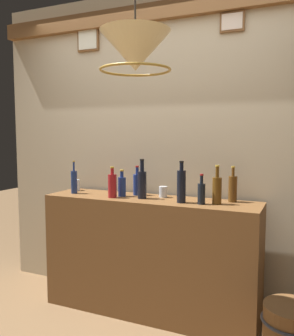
{
  "coord_description": "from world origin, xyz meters",
  "views": [
    {
      "loc": [
        1.14,
        -1.81,
        1.48
      ],
      "look_at": [
        0.0,
        0.76,
        1.2
      ],
      "focal_mm": 38.57,
      "sensor_mm": 36.0,
      "label": 1
    }
  ],
  "objects_px": {
    "liquor_bottle_amaro": "(137,184)",
    "liquor_bottle_vermouth": "(181,185)",
    "liquor_bottle_mezcal": "(122,186)",
    "glass_tumbler_highball": "(163,192)",
    "pendant_lamp": "(135,52)",
    "liquor_bottle_gin": "(233,188)",
    "glass_tumbler_rocks": "(76,185)",
    "liquor_bottle_scotch": "(142,183)",
    "liquor_bottle_rye": "(201,193)",
    "liquor_bottle_bourbon": "(217,190)",
    "liquor_bottle_brandy": "(74,181)",
    "liquor_bottle_vodka": "(112,185)"
  },
  "relations": [
    {
      "from": "liquor_bottle_gin",
      "to": "glass_tumbler_rocks",
      "type": "xyz_separation_m",
      "value": [
        -1.41,
        -0.02,
        -0.06
      ]
    },
    {
      "from": "liquor_bottle_rye",
      "to": "liquor_bottle_gin",
      "type": "bearing_deg",
      "value": 43.72
    },
    {
      "from": "liquor_bottle_mezcal",
      "to": "glass_tumbler_highball",
      "type": "relative_size",
      "value": 2.48
    },
    {
      "from": "liquor_bottle_bourbon",
      "to": "pendant_lamp",
      "type": "distance_m",
      "value": 1.14
    },
    {
      "from": "liquor_bottle_vermouth",
      "to": "liquor_bottle_rye",
      "type": "xyz_separation_m",
      "value": [
        0.15,
        0.01,
        -0.05
      ]
    },
    {
      "from": "liquor_bottle_gin",
      "to": "glass_tumbler_highball",
      "type": "bearing_deg",
      "value": -176.88
    },
    {
      "from": "glass_tumbler_highball",
      "to": "pendant_lamp",
      "type": "distance_m",
      "value": 1.19
    },
    {
      "from": "liquor_bottle_vermouth",
      "to": "glass_tumbler_highball",
      "type": "distance_m",
      "value": 0.28
    },
    {
      "from": "liquor_bottle_brandy",
      "to": "liquor_bottle_bourbon",
      "type": "distance_m",
      "value": 1.25
    },
    {
      "from": "liquor_bottle_amaro",
      "to": "liquor_bottle_bourbon",
      "type": "distance_m",
      "value": 0.71
    },
    {
      "from": "liquor_bottle_vodka",
      "to": "liquor_bottle_scotch",
      "type": "distance_m",
      "value": 0.25
    },
    {
      "from": "liquor_bottle_amaro",
      "to": "glass_tumbler_rocks",
      "type": "distance_m",
      "value": 0.62
    },
    {
      "from": "liquor_bottle_vermouth",
      "to": "liquor_bottle_rye",
      "type": "height_order",
      "value": "liquor_bottle_vermouth"
    },
    {
      "from": "liquor_bottle_mezcal",
      "to": "glass_tumbler_rocks",
      "type": "bearing_deg",
      "value": 169.02
    },
    {
      "from": "liquor_bottle_vermouth",
      "to": "glass_tumbler_rocks",
      "type": "relative_size",
      "value": 3.18
    },
    {
      "from": "liquor_bottle_bourbon",
      "to": "liquor_bottle_amaro",
      "type": "bearing_deg",
      "value": 170.82
    },
    {
      "from": "glass_tumbler_highball",
      "to": "pendant_lamp",
      "type": "xyz_separation_m",
      "value": [
        0.09,
        -0.7,
        0.97
      ]
    },
    {
      "from": "liquor_bottle_amaro",
      "to": "liquor_bottle_scotch",
      "type": "bearing_deg",
      "value": -50.8
    },
    {
      "from": "liquor_bottle_rye",
      "to": "glass_tumbler_rocks",
      "type": "xyz_separation_m",
      "value": [
        -1.22,
        0.16,
        -0.04
      ]
    },
    {
      "from": "glass_tumbler_highball",
      "to": "liquor_bottle_amaro",
      "type": "bearing_deg",
      "value": 178.05
    },
    {
      "from": "liquor_bottle_bourbon",
      "to": "liquor_bottle_mezcal",
      "type": "bearing_deg",
      "value": 179.15
    },
    {
      "from": "liquor_bottle_vodka",
      "to": "liquor_bottle_vermouth",
      "type": "height_order",
      "value": "liquor_bottle_vermouth"
    },
    {
      "from": "liquor_bottle_vodka",
      "to": "liquor_bottle_vermouth",
      "type": "bearing_deg",
      "value": 1.82
    },
    {
      "from": "liquor_bottle_amaro",
      "to": "liquor_bottle_brandy",
      "type": "bearing_deg",
      "value": -165.3
    },
    {
      "from": "liquor_bottle_amaro",
      "to": "glass_tumbler_highball",
      "type": "bearing_deg",
      "value": -1.95
    },
    {
      "from": "glass_tumbler_rocks",
      "to": "liquor_bottle_scotch",
      "type": "bearing_deg",
      "value": -10.0
    },
    {
      "from": "liquor_bottle_amaro",
      "to": "liquor_bottle_gin",
      "type": "relative_size",
      "value": 0.91
    },
    {
      "from": "liquor_bottle_vodka",
      "to": "glass_tumbler_rocks",
      "type": "xyz_separation_m",
      "value": [
        -0.48,
        0.19,
        -0.05
      ]
    },
    {
      "from": "liquor_bottle_scotch",
      "to": "glass_tumbler_highball",
      "type": "distance_m",
      "value": 0.2
    },
    {
      "from": "liquor_bottle_amaro",
      "to": "liquor_bottle_brandy",
      "type": "xyz_separation_m",
      "value": [
        -0.54,
        -0.14,
        0.01
      ]
    },
    {
      "from": "liquor_bottle_vodka",
      "to": "glass_tumbler_rocks",
      "type": "relative_size",
      "value": 2.54
    },
    {
      "from": "liquor_bottle_amaro",
      "to": "liquor_bottle_vermouth",
      "type": "bearing_deg",
      "value": -20.55
    },
    {
      "from": "liquor_bottle_mezcal",
      "to": "liquor_bottle_gin",
      "type": "distance_m",
      "value": 0.9
    },
    {
      "from": "liquor_bottle_mezcal",
      "to": "liquor_bottle_vermouth",
      "type": "bearing_deg",
      "value": -6.94
    },
    {
      "from": "liquor_bottle_bourbon",
      "to": "liquor_bottle_gin",
      "type": "xyz_separation_m",
      "value": [
        0.09,
        0.14,
        -0.0
      ]
    },
    {
      "from": "liquor_bottle_amaro",
      "to": "pendant_lamp",
      "type": "relative_size",
      "value": 0.48
    },
    {
      "from": "liquor_bottle_brandy",
      "to": "liquor_bottle_mezcal",
      "type": "bearing_deg",
      "value": 5.04
    },
    {
      "from": "liquor_bottle_vermouth",
      "to": "liquor_bottle_scotch",
      "type": "relative_size",
      "value": 0.99
    },
    {
      "from": "liquor_bottle_gin",
      "to": "glass_tumbler_rocks",
      "type": "bearing_deg",
      "value": -179.09
    },
    {
      "from": "liquor_bottle_scotch",
      "to": "liquor_bottle_rye",
      "type": "xyz_separation_m",
      "value": [
        0.5,
        -0.04,
        -0.04
      ]
    },
    {
      "from": "liquor_bottle_mezcal",
      "to": "pendant_lamp",
      "type": "bearing_deg",
      "value": -55.3
    },
    {
      "from": "glass_tumbler_highball",
      "to": "liquor_bottle_rye",
      "type": "bearing_deg",
      "value": -23.09
    },
    {
      "from": "liquor_bottle_bourbon",
      "to": "liquor_bottle_rye",
      "type": "relative_size",
      "value": 1.28
    },
    {
      "from": "liquor_bottle_scotch",
      "to": "liquor_bottle_rye",
      "type": "bearing_deg",
      "value": -4.06
    },
    {
      "from": "liquor_bottle_vermouth",
      "to": "liquor_bottle_gin",
      "type": "height_order",
      "value": "liquor_bottle_vermouth"
    },
    {
      "from": "liquor_bottle_bourbon",
      "to": "glass_tumbler_highball",
      "type": "distance_m",
      "value": 0.48
    },
    {
      "from": "liquor_bottle_scotch",
      "to": "pendant_lamp",
      "type": "distance_m",
      "value": 1.08
    },
    {
      "from": "liquor_bottle_brandy",
      "to": "liquor_bottle_bourbon",
      "type": "bearing_deg",
      "value": 1.27
    },
    {
      "from": "liquor_bottle_amaro",
      "to": "liquor_bottle_bourbon",
      "type": "bearing_deg",
      "value": -9.18
    },
    {
      "from": "liquor_bottle_amaro",
      "to": "liquor_bottle_rye",
      "type": "bearing_deg",
      "value": -15.14
    }
  ]
}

